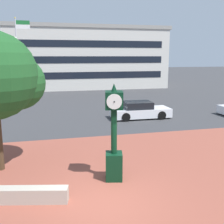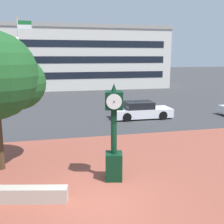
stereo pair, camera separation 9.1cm
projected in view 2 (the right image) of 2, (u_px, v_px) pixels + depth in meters
The scene contains 8 objects.
ground_plane at pixel (103, 200), 8.92m from camera, with size 200.00×200.00×0.00m, color #38383A.
plaza_brick_paving at pixel (95, 179), 10.41m from camera, with size 44.00×11.11×0.01m, color brown.
planter_wall at pixel (18, 195), 8.75m from camera, with size 3.20×0.40×0.50m, color #ADA393.
street_clock at pixel (114, 139), 10.08m from camera, with size 0.76×0.80×3.68m.
car_street_distant at pixel (141, 111), 20.53m from camera, with size 4.48×1.91×1.28m.
flagpole_primary at pixel (21, 56), 25.80m from camera, with size 1.36×0.14×8.17m.
civic_building at pixel (84, 57), 42.12m from camera, with size 24.14×12.43×8.81m.
street_lamp_post at pixel (18, 65), 23.48m from camera, with size 0.36×0.36×6.24m.
Camera 2 is at (-1.53, -8.01, 4.64)m, focal length 43.45 mm.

